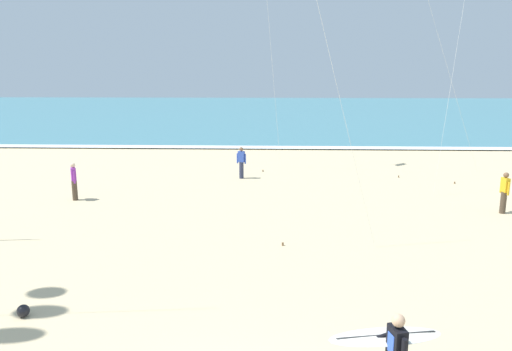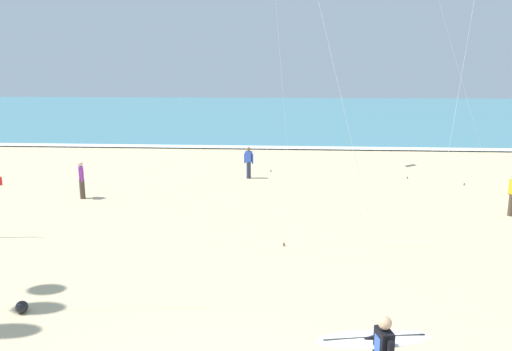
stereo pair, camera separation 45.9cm
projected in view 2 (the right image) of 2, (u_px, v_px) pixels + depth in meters
The scene contains 6 objects.
ocean_water at pixel (284, 112), 62.88m from camera, with size 160.00×60.00×0.08m, color teal.
shoreline_foam at pixel (278, 147), 33.92m from camera, with size 160.00×1.24×0.01m, color white.
surfer_lead at pixel (379, 350), 7.76m from camera, with size 2.04×1.13×1.71m.
bystander_purple_top at pixel (82, 180), 20.69m from camera, with size 0.31×0.45×1.59m.
bystander_blue_top at pixel (249, 162), 24.54m from camera, with size 0.48×0.27×1.59m.
beach_ball at pixel (22, 307), 11.05m from camera, with size 0.28×0.28×0.28m, color black.
Camera 2 is at (0.83, -5.72, 5.38)m, focal length 34.47 mm.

